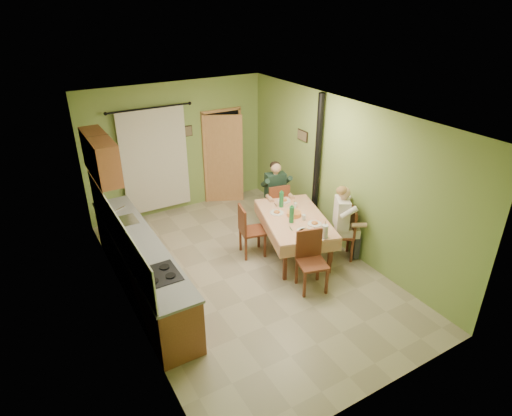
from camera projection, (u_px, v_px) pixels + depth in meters
floor at (247, 272)px, 7.49m from camera, size 4.00×6.00×0.01m
room_shell at (245, 176)px, 6.68m from camera, size 4.04×6.04×2.82m
kitchen_run at (141, 266)px, 6.81m from camera, size 0.64×3.64×1.56m
upper_cabinets at (100, 156)px, 7.10m from camera, size 0.35×1.40×0.70m
curtain at (155, 160)px, 8.91m from camera, size 1.70×0.07×2.22m
doorway at (224, 157)px, 9.71m from camera, size 0.96×0.41×2.15m
dining_table at (294, 235)px, 7.88m from camera, size 1.55×2.02×0.76m
tableware at (297, 216)px, 7.60m from camera, size 0.65×1.66×0.33m
chair_far at (275, 214)px, 8.82m from camera, size 0.51×0.51×1.00m
chair_near at (311, 273)px, 6.97m from camera, size 0.54×0.54×1.00m
chair_right at (341, 243)px, 7.81m from camera, size 0.57×0.57×0.97m
chair_left at (252, 240)px, 7.90m from camera, size 0.50×0.50×0.98m
man_far at (276, 188)px, 8.57m from camera, size 0.63×0.54×1.39m
man_right at (343, 214)px, 7.54m from camera, size 0.62×0.65×1.39m
stove_flue at (316, 185)px, 8.36m from camera, size 0.24×0.24×2.80m
picture_back at (188, 131)px, 9.11m from camera, size 0.19×0.03×0.23m
picture_right at (303, 135)px, 8.48m from camera, size 0.03×0.31×0.21m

